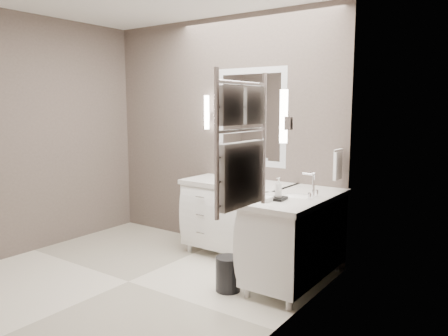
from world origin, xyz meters
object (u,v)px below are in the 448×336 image
Objects in this scene: vanity_back at (238,214)px; vanity_right at (296,234)px; towel_ladder at (242,151)px; waste_bin at (228,274)px.

vanity_right is (0.88, -0.33, 0.00)m from vanity_back.
vanity_right is at bearing -20.38° from vanity_back.
vanity_back is 1.00× the size of vanity_right.
vanity_back and vanity_right have the same top height.
towel_ladder is at bearing -55.90° from vanity_back.
vanity_right is 1.60m from towel_ladder.
vanity_right is 0.74m from waste_bin.
towel_ladder reaches higher than waste_bin.
vanity_right reaches higher than waste_bin.
towel_ladder is at bearing -80.16° from vanity_right.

